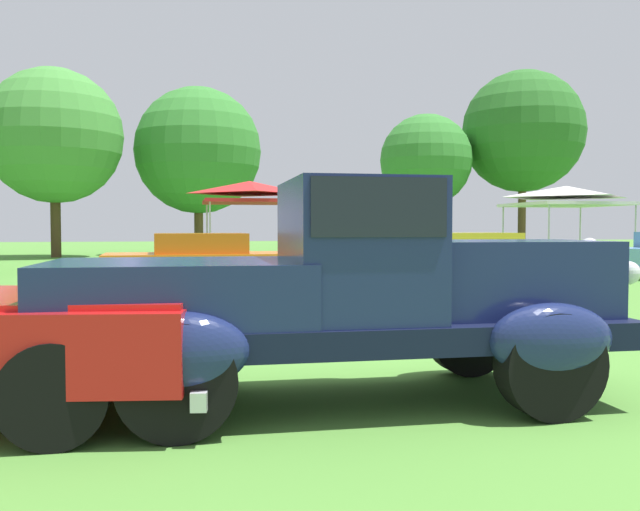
{
  "coord_description": "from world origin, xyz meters",
  "views": [
    {
      "loc": [
        -1.64,
        -5.44,
        1.35
      ],
      "look_at": [
        -0.23,
        1.47,
        1.05
      ],
      "focal_mm": 37.59,
      "sensor_mm": 36.0,
      "label": 1
    }
  ],
  "objects_px": {
    "show_car_orange": "(207,263)",
    "canopy_tent_center_field": "(250,191)",
    "feature_pickup_truck": "(345,290)",
    "canopy_tent_right_field": "(566,195)",
    "show_car_yellow": "(477,259)"
  },
  "relations": [
    {
      "from": "show_car_yellow",
      "to": "canopy_tent_right_field",
      "type": "distance_m",
      "value": 8.21
    },
    {
      "from": "canopy_tent_center_field",
      "to": "canopy_tent_right_field",
      "type": "xyz_separation_m",
      "value": [
        10.48,
        0.29,
        0.0
      ]
    },
    {
      "from": "show_car_orange",
      "to": "canopy_tent_center_field",
      "type": "bearing_deg",
      "value": 75.22
    },
    {
      "from": "feature_pickup_truck",
      "to": "canopy_tent_center_field",
      "type": "xyz_separation_m",
      "value": [
        0.72,
        14.81,
        1.56
      ]
    },
    {
      "from": "show_car_yellow",
      "to": "canopy_tent_right_field",
      "type": "xyz_separation_m",
      "value": [
        5.73,
        5.58,
        1.82
      ]
    },
    {
      "from": "show_car_orange",
      "to": "canopy_tent_right_field",
      "type": "xyz_separation_m",
      "value": [
        11.92,
        5.73,
        1.82
      ]
    },
    {
      "from": "show_car_orange",
      "to": "canopy_tent_center_field",
      "type": "relative_size",
      "value": 1.61
    },
    {
      "from": "feature_pickup_truck",
      "to": "canopy_tent_right_field",
      "type": "xyz_separation_m",
      "value": [
        11.2,
        15.1,
        1.56
      ]
    },
    {
      "from": "canopy_tent_right_field",
      "to": "canopy_tent_center_field",
      "type": "bearing_deg",
      "value": -178.42
    },
    {
      "from": "canopy_tent_center_field",
      "to": "show_car_yellow",
      "type": "bearing_deg",
      "value": -48.1
    },
    {
      "from": "show_car_orange",
      "to": "canopy_tent_right_field",
      "type": "distance_m",
      "value": 13.35
    },
    {
      "from": "canopy_tent_center_field",
      "to": "canopy_tent_right_field",
      "type": "height_order",
      "value": "same"
    },
    {
      "from": "show_car_orange",
      "to": "show_car_yellow",
      "type": "distance_m",
      "value": 6.19
    },
    {
      "from": "show_car_orange",
      "to": "canopy_tent_right_field",
      "type": "height_order",
      "value": "canopy_tent_right_field"
    },
    {
      "from": "show_car_yellow",
      "to": "canopy_tent_center_field",
      "type": "bearing_deg",
      "value": 131.9
    }
  ]
}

